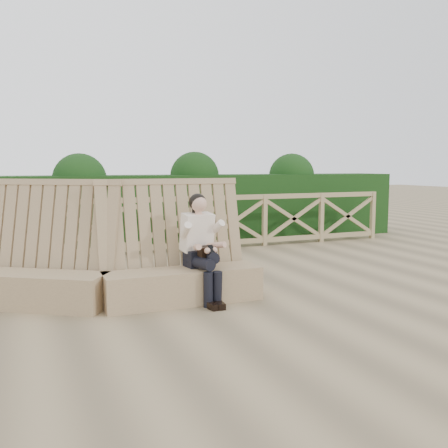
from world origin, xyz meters
name	(u,v)px	position (x,y,z in m)	size (l,w,h in m)	color
ground	(242,294)	(0.00, 0.00, 0.00)	(60.00, 60.00, 0.00)	brown
bench	(107,272)	(-1.74, 0.26, 0.39)	(3.75, 1.76, 1.55)	#896C4E
woman	(201,244)	(-0.60, -0.07, 0.72)	(0.42, 0.85, 1.35)	black
guardrail	(167,224)	(0.00, 3.50, 0.55)	(10.10, 0.09, 1.10)	#8F7A53
hedge	(152,210)	(0.00, 4.70, 0.75)	(12.00, 1.20, 1.50)	black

